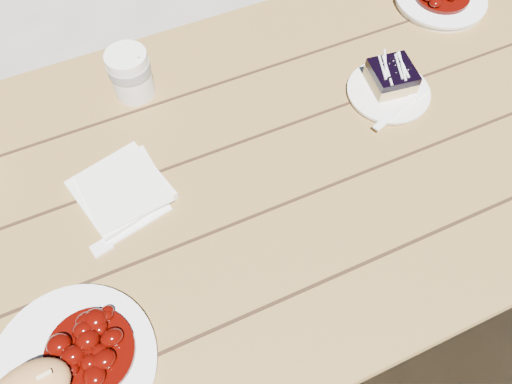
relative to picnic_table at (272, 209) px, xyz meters
name	(u,v)px	position (x,y,z in m)	size (l,w,h in m)	color
ground	(267,298)	(0.00, 0.00, -0.59)	(60.00, 60.00, 0.00)	gray
picnic_table	(272,209)	(0.00, 0.00, 0.00)	(2.00, 1.55, 0.75)	brown
main_plate	(74,366)	(-0.43, -0.21, 0.17)	(0.25, 0.25, 0.02)	white
goulash_stew	(87,350)	(-0.40, -0.20, 0.20)	(0.14, 0.14, 0.04)	#450602
dessert_plate	(388,92)	(0.30, 0.07, 0.17)	(0.17, 0.17, 0.01)	white
blueberry_cake	(392,76)	(0.31, 0.08, 0.20)	(0.10, 0.10, 0.05)	tan
fork_dessert	(395,112)	(0.28, 0.01, 0.17)	(0.03, 0.16, 0.01)	white
coffee_cup	(131,74)	(-0.18, 0.29, 0.21)	(0.08, 0.08, 0.10)	white
napkin_stack	(121,190)	(-0.28, 0.07, 0.17)	(0.15, 0.15, 0.01)	white
fork_table	(140,224)	(-0.27, -0.01, 0.16)	(0.03, 0.16, 0.01)	white
second_plate	(440,0)	(0.56, 0.27, 0.17)	(0.21, 0.21, 0.02)	white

